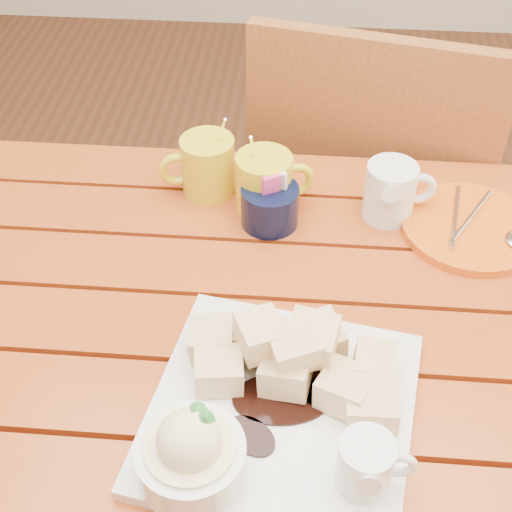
# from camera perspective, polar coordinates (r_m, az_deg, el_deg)

# --- Properties ---
(table) EXTENTS (1.20, 0.79, 0.75)m
(table) POSITION_cam_1_polar(r_m,az_deg,el_deg) (1.01, 0.35, -9.99)
(table) COLOR #913512
(table) RESTS_ON ground
(dessert_plate) EXTENTS (0.34, 0.34, 0.12)m
(dessert_plate) POSITION_cam_1_polar(r_m,az_deg,el_deg) (0.81, 0.87, -12.13)
(dessert_plate) COLOR white
(dessert_plate) RESTS_ON table
(coffee_mug_left) EXTENTS (0.12, 0.08, 0.14)m
(coffee_mug_left) POSITION_cam_1_polar(r_m,az_deg,el_deg) (1.11, -4.00, 7.28)
(coffee_mug_left) COLOR yellow
(coffee_mug_left) RESTS_ON table
(coffee_mug_right) EXTENTS (0.12, 0.09, 0.14)m
(coffee_mug_right) POSITION_cam_1_polar(r_m,az_deg,el_deg) (1.07, 0.78, 5.88)
(coffee_mug_right) COLOR yellow
(coffee_mug_right) RESTS_ON table
(cream_pitcher) EXTENTS (0.11, 0.09, 0.09)m
(cream_pitcher) POSITION_cam_1_polar(r_m,az_deg,el_deg) (1.08, 10.80, 5.15)
(cream_pitcher) COLOR white
(cream_pitcher) RESTS_ON table
(sugar_caddy) EXTENTS (0.09, 0.09, 0.09)m
(sugar_caddy) POSITION_cam_1_polar(r_m,az_deg,el_deg) (1.05, 1.11, 4.13)
(sugar_caddy) COLOR black
(sugar_caddy) RESTS_ON table
(orange_saucer) EXTENTS (0.20, 0.20, 0.02)m
(orange_saucer) POSITION_cam_1_polar(r_m,az_deg,el_deg) (1.10, 16.86, 2.19)
(orange_saucer) COLOR #DE5D13
(orange_saucer) RESTS_ON table
(chair_far) EXTENTS (0.53, 0.53, 0.94)m
(chair_far) POSITION_cam_1_polar(r_m,az_deg,el_deg) (1.50, 8.96, 4.41)
(chair_far) COLOR brown
(chair_far) RESTS_ON ground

